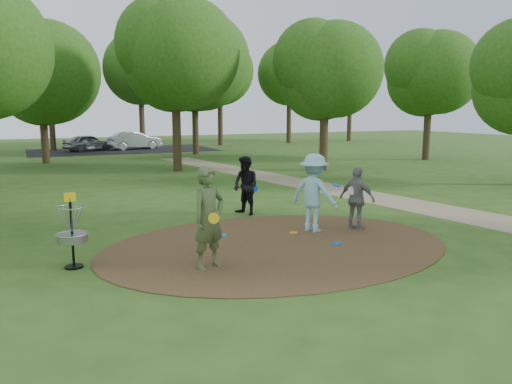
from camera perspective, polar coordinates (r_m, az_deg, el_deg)
name	(u,v)px	position (r m, az deg, el deg)	size (l,w,h in m)	color
ground	(278,246)	(11.80, 2.50, -6.14)	(100.00, 100.00, 0.00)	#2D5119
dirt_clearing	(278,245)	(11.79, 2.50, -6.10)	(8.40, 8.40, 0.02)	#47301C
footpath	(426,208)	(17.16, 18.83, -1.69)	(2.00, 40.00, 0.01)	#8C7A5B
parking_lot	(123,150)	(40.83, -14.92, 4.66)	(14.00, 8.00, 0.01)	black
player_observer_with_disc	(209,218)	(9.96, -5.42, -3.00)	(0.88, 0.73, 2.06)	#4F6037
player_throwing_with_disc	(314,193)	(13.03, 6.64, -0.12)	(1.45, 1.52, 2.04)	#98D5E2
player_walking_with_disc	(246,186)	(15.06, -1.17, 0.72)	(0.93, 1.04, 1.78)	black
player_waiting_with_disc	(357,199)	(13.38, 11.48, -0.76)	(0.80, 1.07, 1.68)	gray
disc_ground_cyan	(223,235)	(12.65, -3.82, -4.95)	(0.22, 0.22, 0.02)	#1980CD
disc_ground_blue	(336,244)	(11.99, 9.16, -5.85)	(0.22, 0.22, 0.02)	blue
disc_ground_red	(214,234)	(12.82, -4.87, -4.77)	(0.22, 0.22, 0.02)	#B61238
car_left	(88,143)	(40.75, -18.64, 5.37)	(1.50, 3.74, 1.27)	#96999D
car_right	(134,141)	(41.27, -13.73, 5.73)	(1.48, 4.26, 1.40)	#B4B7BC
disc_ground_orange	(294,233)	(12.93, 4.32, -4.64)	(0.22, 0.22, 0.02)	orange
disc_golf_basket	(72,226)	(10.63, -20.33, -3.61)	(0.63, 0.63, 1.54)	black
tree_ring	(215,57)	(21.61, -4.71, 15.13)	(36.66, 45.71, 9.67)	#332316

